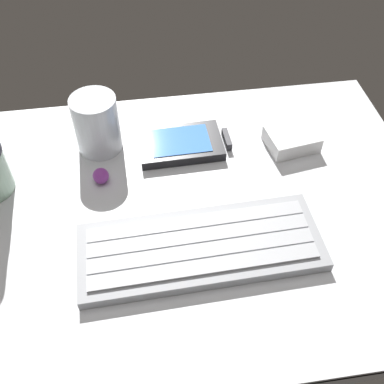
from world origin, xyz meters
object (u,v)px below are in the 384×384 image
Objects in this scene: charger_block at (292,139)px; juice_cup at (97,126)px; trackball_mouse at (101,176)px; keyboard at (201,247)px; handheld_device at (185,144)px.

juice_cup is at bearing 172.01° from charger_block.
trackball_mouse is at bearing -89.94° from juice_cup.
keyboard is 4.18× the size of charger_block.
juice_cup is (-12.19, 2.04, 3.18)cm from handheld_device.
keyboard is at bearing -133.99° from charger_block.
charger_block reaches higher than handheld_device.
keyboard is 23.02cm from charger_block.
handheld_device is at bearing 88.29° from keyboard.
charger_block is at bearing 6.75° from trackball_mouse.
keyboard is 2.27× the size of handheld_device.
juice_cup is at bearing 170.51° from handheld_device.
juice_cup is 1.21× the size of charger_block.
keyboard is at bearing -60.32° from juice_cup.
trackball_mouse is (-11.64, 13.29, 0.29)cm from keyboard.
keyboard is 13.31× the size of trackball_mouse.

